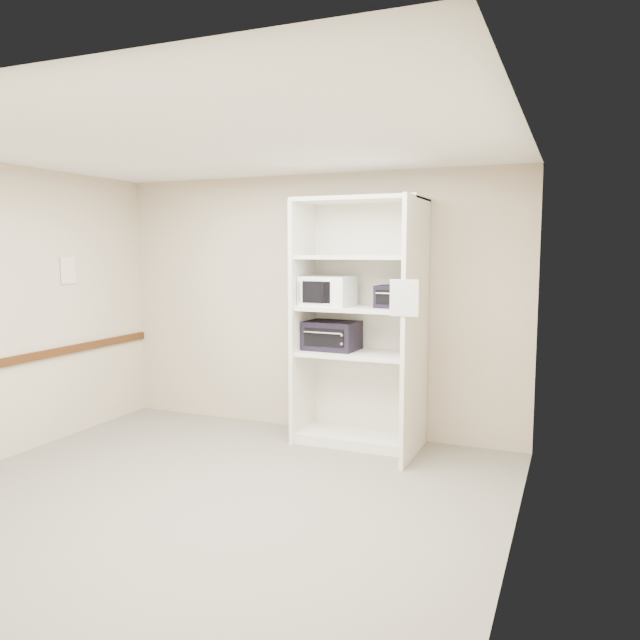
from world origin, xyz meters
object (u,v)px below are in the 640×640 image
at_px(microwave, 328,291).
at_px(toaster_oven_lower, 332,335).
at_px(shelving_unit, 364,331).
at_px(toaster_oven_upper, 397,297).

relative_size(microwave, toaster_oven_lower, 0.94).
relative_size(shelving_unit, microwave, 4.98).
xyz_separation_m(microwave, toaster_oven_lower, (0.01, 0.09, -0.45)).
height_order(toaster_oven_upper, toaster_oven_lower, toaster_oven_upper).
distance_m(microwave, toaster_oven_upper, 0.69).
bearing_deg(toaster_oven_lower, toaster_oven_upper, -0.04).
relative_size(toaster_oven_upper, toaster_oven_lower, 0.72).
distance_m(shelving_unit, toaster_oven_upper, 0.48).
relative_size(shelving_unit, toaster_oven_upper, 6.52).
bearing_deg(shelving_unit, toaster_oven_upper, 0.51).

